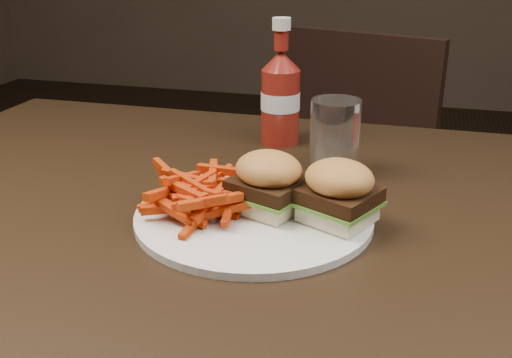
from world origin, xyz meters
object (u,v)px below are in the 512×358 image
(plate, at_px, (254,216))
(dining_table, at_px, (249,214))
(chair_far, at_px, (380,186))
(ketchup_bottle, at_px, (280,108))
(tumbler, at_px, (335,138))

(plate, bearing_deg, dining_table, 112.47)
(chair_far, height_order, plate, plate)
(ketchup_bottle, bearing_deg, tumbler, -47.97)
(plate, relative_size, tumbler, 2.59)
(ketchup_bottle, distance_m, tumbler, 0.16)
(plate, bearing_deg, chair_far, 83.69)
(dining_table, distance_m, ketchup_bottle, 0.26)
(tumbler, bearing_deg, ketchup_bottle, 132.03)
(ketchup_bottle, bearing_deg, plate, -82.69)
(dining_table, bearing_deg, plate, -67.53)
(dining_table, xyz_separation_m, tumbler, (0.09, 0.13, 0.08))
(plate, bearing_deg, tumbler, 68.49)
(plate, distance_m, ketchup_bottle, 0.31)
(plate, height_order, tumbler, tumbler)
(dining_table, height_order, chair_far, dining_table)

